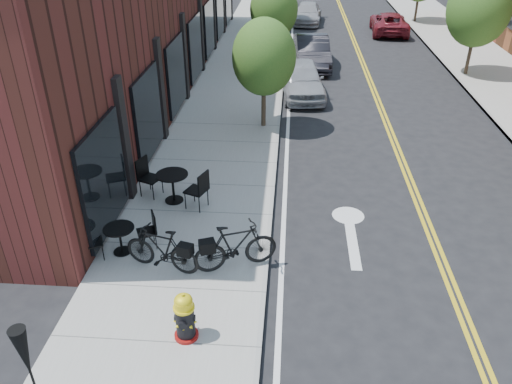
{
  "coord_description": "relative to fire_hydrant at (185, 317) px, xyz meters",
  "views": [
    {
      "loc": [
        0.37,
        -7.96,
        7.22
      ],
      "look_at": [
        -0.41,
        2.64,
        1.0
      ],
      "focal_mm": 35.0,
      "sensor_mm": 36.0,
      "label": 1
    }
  ],
  "objects": [
    {
      "name": "sidewalk_near",
      "position": [
        -0.57,
        11.33,
        -0.55
      ],
      "size": [
        4.0,
        70.0,
        0.12
      ],
      "primitive_type": "cube",
      "color": "#9E9B93",
      "rests_on": "ground"
    },
    {
      "name": "ground",
      "position": [
        1.43,
        1.33,
        -0.61
      ],
      "size": [
        120.0,
        120.0,
        0.0
      ],
      "primitive_type": "plane",
      "color": "black",
      "rests_on": "ground"
    },
    {
      "name": "bistro_set_c",
      "position": [
        -1.29,
        4.84,
        0.05
      ],
      "size": [
        2.03,
        1.22,
        1.08
      ],
      "rotation": [
        0.0,
        0.0,
        -0.39
      ],
      "color": "black",
      "rests_on": "sidewalk_near"
    },
    {
      "name": "tree_near_b",
      "position": [
        0.83,
        18.33,
        2.1
      ],
      "size": [
        2.3,
        2.3,
        3.98
      ],
      "color": "#382B1E",
      "rests_on": "sidewalk_near"
    },
    {
      "name": "bistro_set_b",
      "position": [
        -2.0,
        2.48,
        -0.05
      ],
      "size": [
        1.65,
        1.06,
        0.88
      ],
      "rotation": [
        0.0,
        0.0,
        0.43
      ],
      "color": "black",
      "rests_on": "sidewalk_near"
    },
    {
      "name": "tree_far_b",
      "position": [
        10.03,
        17.33,
        2.44
      ],
      "size": [
        2.8,
        2.8,
        4.62
      ],
      "color": "#382B1E",
      "rests_on": "sidewalk_far"
    },
    {
      "name": "parked_car_far",
      "position": [
        7.73,
        26.01,
        0.03
      ],
      "size": [
        2.4,
        4.73,
        1.28
      ],
      "primitive_type": "imported",
      "rotation": [
        0.0,
        0.0,
        3.08
      ],
      "color": "maroon",
      "rests_on": "ground"
    },
    {
      "name": "fire_hydrant",
      "position": [
        0.0,
        0.0,
        0.0
      ],
      "size": [
        0.47,
        0.47,
        1.04
      ],
      "rotation": [
        0.0,
        0.0,
        0.03
      ],
      "color": "maroon",
      "rests_on": "sidewalk_near"
    },
    {
      "name": "bicycle_right",
      "position": [
        0.71,
        2.12,
        0.07
      ],
      "size": [
        1.96,
        1.18,
        1.14
      ],
      "primitive_type": "imported",
      "rotation": [
        0.0,
        0.0,
        1.94
      ],
      "color": "black",
      "rests_on": "sidewalk_near"
    },
    {
      "name": "parked_car_c",
      "position": [
        2.71,
        28.77,
        0.02
      ],
      "size": [
        2.12,
        4.5,
        1.27
      ],
      "primitive_type": "imported",
      "rotation": [
        0.0,
        0.0,
        -0.08
      ],
      "color": "#9D9DA1",
      "rests_on": "ground"
    },
    {
      "name": "parked_car_b",
      "position": [
        2.77,
        18.34,
        0.13
      ],
      "size": [
        1.81,
        4.58,
        1.48
      ],
      "primitive_type": "imported",
      "rotation": [
        0.0,
        0.0,
        0.05
      ],
      "color": "black",
      "rests_on": "ground"
    },
    {
      "name": "building_near",
      "position": [
        -5.07,
        15.33,
        2.89
      ],
      "size": [
        5.0,
        28.0,
        7.0
      ],
      "primitive_type": "cube",
      "color": "#3F1B14",
      "rests_on": "ground"
    },
    {
      "name": "patio_umbrella",
      "position": [
        -1.78,
        -2.03,
        1.02
      ],
      "size": [
        0.34,
        0.34,
        2.12
      ],
      "color": "black",
      "rests_on": "sidewalk_near"
    },
    {
      "name": "parked_car_a",
      "position": [
        2.23,
        14.03,
        0.11
      ],
      "size": [
        2.13,
        4.39,
        1.44
      ],
      "primitive_type": "imported",
      "rotation": [
        0.0,
        0.0,
        0.1
      ],
      "color": "#9C9EA4",
      "rests_on": "ground"
    },
    {
      "name": "bicycle_left",
      "position": [
        -0.9,
        1.95,
        0.04
      ],
      "size": [
        1.84,
        0.95,
        1.06
      ],
      "primitive_type": "imported",
      "rotation": [
        0.0,
        0.0,
        -1.84
      ],
      "color": "black",
      "rests_on": "sidewalk_near"
    },
    {
      "name": "tree_near_a",
      "position": [
        0.83,
        10.33,
        1.99
      ],
      "size": [
        2.2,
        2.2,
        3.81
      ],
      "color": "#382B1E",
      "rests_on": "sidewalk_near"
    }
  ]
}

